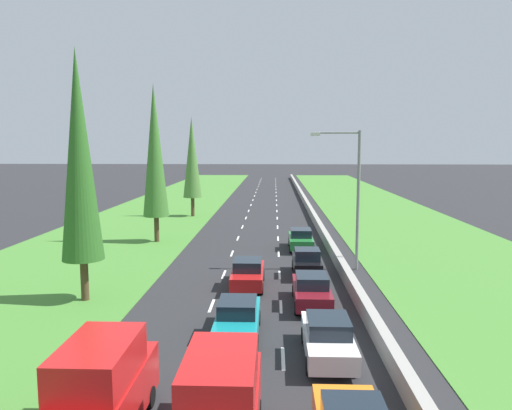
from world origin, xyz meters
The scene contains 17 objects.
ground_plane centered at (0.00, 60.00, 0.00)m, with size 300.00×300.00×0.00m, color #28282B.
grass_verge_left centered at (-12.65, 60.00, 0.02)m, with size 14.00×140.00×0.04m, color #478433.
grass_verge_right centered at (14.35, 60.00, 0.02)m, with size 14.00×140.00×0.04m, color #478433.
median_barrier centered at (5.70, 60.00, 0.42)m, with size 0.44×120.00×0.85m, color #9E9B93.
lane_markings centered at (0.00, 60.00, 0.01)m, with size 3.64×116.00×0.01m.
red_van_left_lane centered at (-3.31, 9.82, 1.40)m, with size 1.96×4.90×2.82m.
white_sedan_right_lane centered at (3.44, 15.12, 0.81)m, with size 1.82×4.50×1.64m.
maroon_sedan_right_lane centered at (3.29, 21.22, 0.81)m, with size 1.82×4.50×1.64m.
red_van_centre_lane centered at (0.04, 9.13, 1.40)m, with size 1.96×4.90×2.82m.
teal_sedan_centre_lane centered at (-0.13, 17.08, 0.81)m, with size 1.82×4.50×1.64m.
black_hatchback_right_lane centered at (3.43, 27.03, 0.84)m, with size 1.74×3.90×1.72m.
red_sedan_centre_lane centered at (-0.09, 24.34, 0.81)m, with size 1.82×4.50×1.64m.
green_sedan_right_lane centered at (3.47, 34.65, 0.81)m, with size 1.82×4.50×1.64m.
poplar_tree_second centered at (-8.45, 21.61, 7.50)m, with size 2.12×2.12×12.90m.
poplar_tree_third centered at (-8.43, 37.16, 7.60)m, with size 2.13×2.13×13.09m.
poplar_tree_fourth centered at (-7.88, 52.09, 6.70)m, with size 2.08×2.08×11.30m.
street_light_mast centered at (6.44, 28.62, 5.23)m, with size 3.20×0.28×9.00m.
Camera 1 is at (1.37, -2.65, 8.04)m, focal length 34.15 mm.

